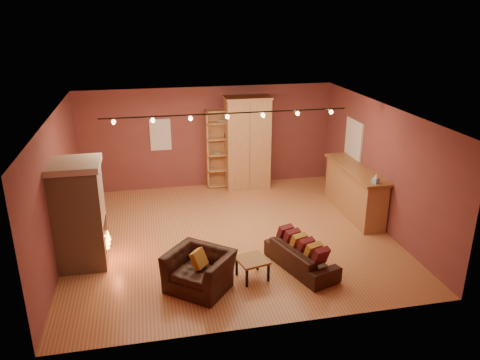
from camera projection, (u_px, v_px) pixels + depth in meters
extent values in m
plane|color=#A3633A|center=(230.00, 235.00, 10.46)|extent=(7.00, 7.00, 0.00)
plane|color=brown|center=(229.00, 112.00, 9.49)|extent=(7.00, 7.00, 0.00)
cube|color=brown|center=(208.00, 137.00, 12.96)|extent=(7.00, 0.02, 2.80)
cube|color=brown|center=(57.00, 188.00, 9.31)|extent=(0.02, 6.50, 2.80)
cube|color=brown|center=(380.00, 166.00, 10.65)|extent=(0.02, 6.50, 2.80)
cube|color=tan|center=(80.00, 217.00, 8.98)|extent=(0.90, 0.90, 2.00)
cube|color=beige|center=(73.00, 165.00, 8.61)|extent=(0.98, 0.98, 0.12)
cube|color=black|center=(104.00, 234.00, 9.20)|extent=(0.10, 0.65, 0.55)
cone|color=orange|center=(107.00, 239.00, 9.25)|extent=(0.10, 0.10, 0.22)
cube|color=white|center=(160.00, 135.00, 12.64)|extent=(0.56, 0.04, 0.86)
cube|color=tan|center=(221.00, 147.00, 13.12)|extent=(0.90, 0.04, 2.20)
cube|color=tan|center=(207.00, 150.00, 12.89)|extent=(0.04, 0.35, 2.20)
cube|color=tan|center=(237.00, 148.00, 13.06)|extent=(0.04, 0.35, 2.20)
cube|color=gray|center=(217.00, 153.00, 12.99)|extent=(0.18, 0.12, 0.05)
cube|color=black|center=(226.00, 136.00, 12.87)|extent=(0.10, 0.10, 0.12)
cube|color=tan|center=(223.00, 184.00, 13.34)|extent=(0.90, 0.35, 0.04)
cube|color=tan|center=(223.00, 169.00, 13.18)|extent=(0.90, 0.35, 0.03)
cube|color=tan|center=(222.00, 154.00, 13.03)|extent=(0.90, 0.35, 0.03)
cube|color=tan|center=(222.00, 138.00, 12.87)|extent=(0.90, 0.35, 0.04)
cube|color=tan|center=(222.00, 122.00, 12.72)|extent=(0.90, 0.35, 0.04)
cube|color=tan|center=(222.00, 110.00, 12.60)|extent=(0.90, 0.35, 0.04)
cube|color=tan|center=(247.00, 144.00, 12.91)|extent=(1.20, 0.65, 2.50)
cube|color=#996637|center=(250.00, 147.00, 12.62)|extent=(0.02, 0.01, 2.40)
cube|color=tan|center=(248.00, 97.00, 12.47)|extent=(1.26, 0.71, 0.06)
cube|color=tan|center=(354.00, 192.00, 11.40)|extent=(0.54, 2.36, 1.12)
cube|color=#996637|center=(356.00, 169.00, 11.19)|extent=(0.66, 2.48, 0.06)
cube|color=#87B0D8|center=(376.00, 181.00, 10.18)|extent=(0.15, 0.15, 0.11)
cone|color=white|center=(376.00, 176.00, 10.14)|extent=(0.08, 0.08, 0.10)
cube|color=white|center=(354.00, 139.00, 11.84)|extent=(0.05, 0.90, 1.00)
imported|color=black|center=(301.00, 254.00, 9.03)|extent=(0.99, 1.70, 0.64)
cube|color=maroon|center=(320.00, 256.00, 8.51)|extent=(0.36, 0.31, 0.36)
cube|color=#BA852F|center=(313.00, 251.00, 8.69)|extent=(0.36, 0.31, 0.36)
cube|color=maroon|center=(305.00, 246.00, 8.86)|extent=(0.36, 0.31, 0.36)
cube|color=#BA852F|center=(298.00, 241.00, 9.04)|extent=(0.36, 0.31, 0.36)
cube|color=maroon|center=(291.00, 237.00, 9.22)|extent=(0.36, 0.31, 0.36)
cube|color=maroon|center=(285.00, 233.00, 9.40)|extent=(0.36, 0.31, 0.36)
imported|color=black|center=(199.00, 265.00, 8.34)|extent=(1.29, 1.23, 0.95)
cube|color=#BA852F|center=(199.00, 259.00, 8.29)|extent=(0.37, 0.38, 0.34)
cube|color=#996637|center=(252.00, 260.00, 8.68)|extent=(0.64, 0.64, 0.04)
cube|color=black|center=(243.00, 277.00, 8.50)|extent=(0.04, 0.04, 0.35)
cube|color=black|center=(267.00, 274.00, 8.59)|extent=(0.04, 0.04, 0.35)
cube|color=black|center=(238.00, 265.00, 8.91)|extent=(0.04, 0.04, 0.35)
cube|color=black|center=(261.00, 262.00, 8.99)|extent=(0.04, 0.04, 0.35)
cylinder|color=black|center=(227.00, 113.00, 9.70)|extent=(5.20, 0.03, 0.03)
sphere|color=#FFD88C|center=(114.00, 122.00, 9.29)|extent=(0.09, 0.09, 0.09)
sphere|color=#FFD88C|center=(153.00, 120.00, 9.43)|extent=(0.09, 0.09, 0.09)
sphere|color=#FFD88C|center=(191.00, 118.00, 9.58)|extent=(0.09, 0.09, 0.09)
sphere|color=#FFD88C|center=(227.00, 117.00, 9.73)|extent=(0.09, 0.09, 0.09)
sphere|color=#FFD88C|center=(263.00, 115.00, 9.87)|extent=(0.09, 0.09, 0.09)
sphere|color=#FFD88C|center=(298.00, 113.00, 10.02)|extent=(0.09, 0.09, 0.09)
sphere|color=#FFD88C|center=(331.00, 112.00, 10.17)|extent=(0.09, 0.09, 0.09)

